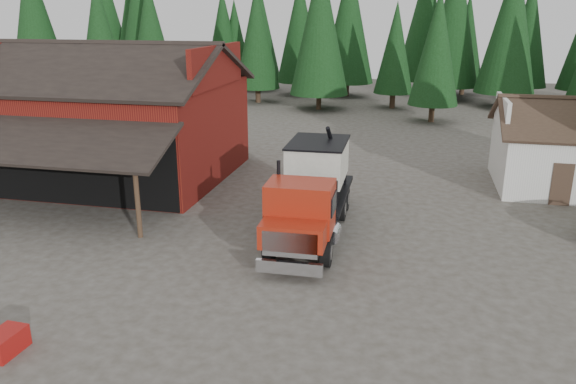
# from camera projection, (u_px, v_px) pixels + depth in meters

# --- Properties ---
(ground) EXTENTS (120.00, 120.00, 0.00)m
(ground) POSITION_uv_depth(u_px,v_px,m) (262.00, 274.00, 19.19)
(ground) COLOR #423D33
(ground) RESTS_ON ground
(red_barn) EXTENTS (12.80, 13.63, 7.18)m
(red_barn) POSITION_uv_depth(u_px,v_px,m) (112.00, 127.00, 29.90)
(red_barn) COLOR maroon
(red_barn) RESTS_ON ground
(conifer_backdrop) EXTENTS (76.00, 16.00, 16.00)m
(conifer_backdrop) POSITION_uv_depth(u_px,v_px,m) (370.00, 98.00, 58.16)
(conifer_backdrop) COLOR black
(conifer_backdrop) RESTS_ON ground
(near_pine_a) EXTENTS (4.40, 4.40, 11.40)m
(near_pine_a) POSITION_uv_depth(u_px,v_px,m) (100.00, 38.00, 47.90)
(near_pine_a) COLOR #382619
(near_pine_a) RESTS_ON ground
(near_pine_b) EXTENTS (3.96, 3.96, 10.40)m
(near_pine_b) POSITION_uv_depth(u_px,v_px,m) (437.00, 47.00, 43.95)
(near_pine_b) COLOR #382619
(near_pine_b) RESTS_ON ground
(near_pine_d) EXTENTS (5.28, 5.28, 13.40)m
(near_pine_d) POSITION_uv_depth(u_px,v_px,m) (320.00, 26.00, 49.33)
(near_pine_d) COLOR #382619
(near_pine_d) RESTS_ON ground
(feed_truck) EXTENTS (2.78, 8.94, 4.01)m
(feed_truck) POSITION_uv_depth(u_px,v_px,m) (312.00, 189.00, 22.15)
(feed_truck) COLOR black
(feed_truck) RESTS_ON ground
(equip_box) EXTENTS (0.75, 1.13, 0.60)m
(equip_box) POSITION_uv_depth(u_px,v_px,m) (5.00, 343.00, 14.66)
(equip_box) COLOR maroon
(equip_box) RESTS_ON ground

